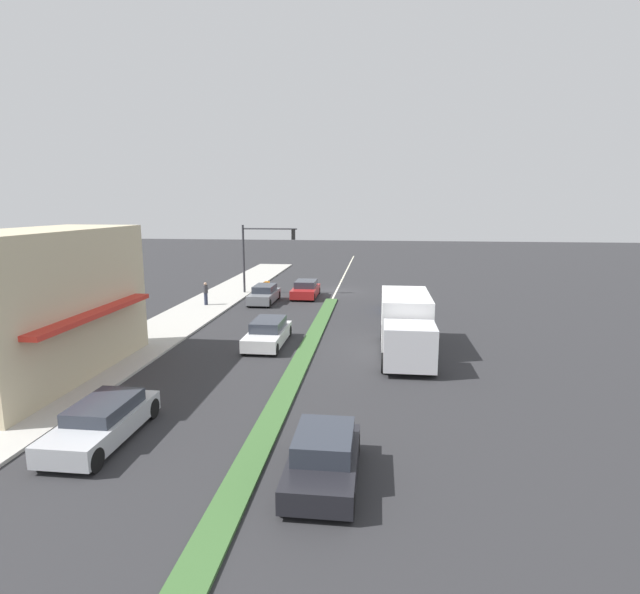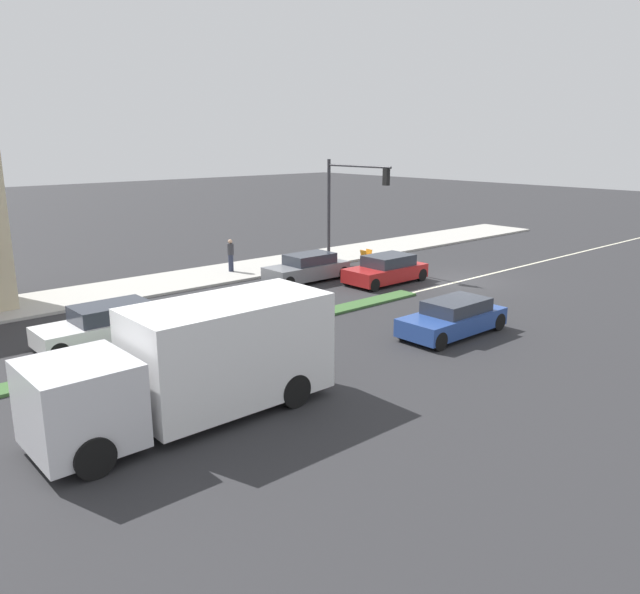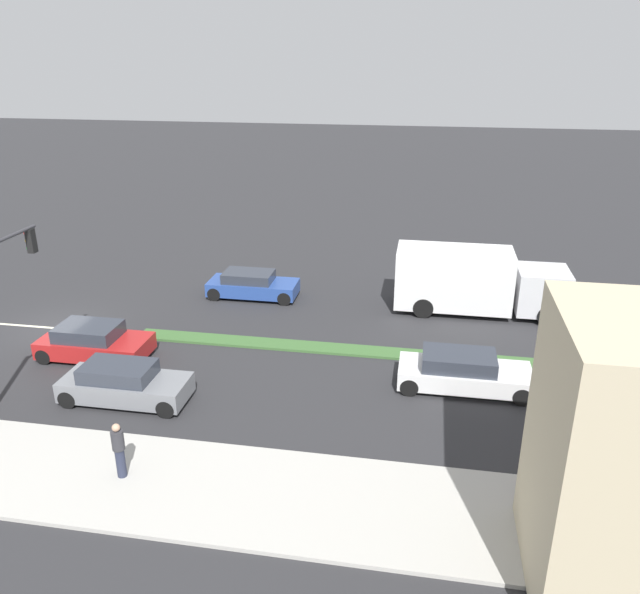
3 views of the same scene
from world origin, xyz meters
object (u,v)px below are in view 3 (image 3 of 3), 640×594
Objects in this scene: coupe_blue at (252,285)px; delivery_truck at (473,281)px; van_white at (463,372)px; suv_grey at (124,384)px; hatchback_red at (94,342)px; pedestrian at (119,449)px.

delivery_truck is at bearing 90.00° from coupe_blue.
coupe_blue is at bearing -90.00° from delivery_truck.
coupe_blue is 0.93× the size of van_white.
suv_grey is 1.03× the size of hatchback_red.
suv_grey is 1.00× the size of coupe_blue.
delivery_truck is at bearing 116.30° from hatchback_red.
delivery_truck is 15.59m from suv_grey.
pedestrian is at bearing 33.53° from hatchback_red.
delivery_truck is (-13.94, 10.10, 0.47)m from pedestrian.
hatchback_red is (7.20, -14.57, -0.83)m from delivery_truck.
coupe_blue is at bearing -179.20° from pedestrian.
delivery_truck is at bearing 144.08° from pedestrian.
suv_grey is (-3.94, -1.84, -0.36)m from pedestrian.
van_white is at bearing 125.54° from pedestrian.
pedestrian is 0.37× the size of van_white.
van_white is at bearing 103.95° from suv_grey.
van_white is (7.20, -0.66, -0.82)m from delivery_truck.
coupe_blue is (0.00, -10.29, -0.86)m from delivery_truck.
pedestrian reaches higher than coupe_blue.
suv_grey is 10.13m from coupe_blue.
hatchback_red is at bearing -136.77° from suv_grey.
coupe_blue is 8.37m from hatchback_red.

